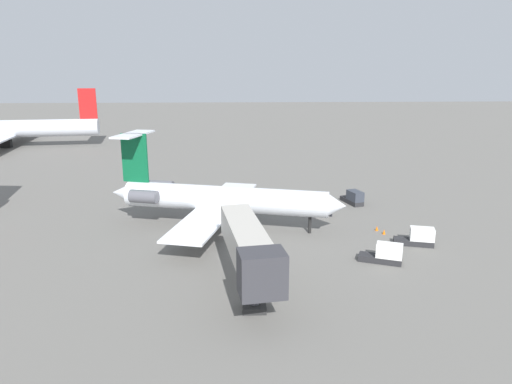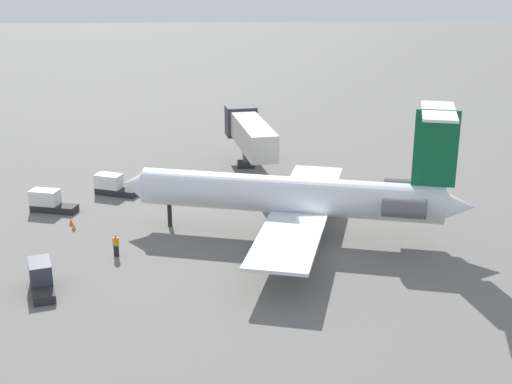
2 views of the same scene
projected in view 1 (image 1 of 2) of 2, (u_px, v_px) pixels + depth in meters
ground_plane at (211, 219)px, 57.86m from camera, size 400.00×400.00×0.10m
regional_jet at (218, 198)px, 53.96m from camera, size 23.95×27.55×10.62m
jet_bridge at (250, 250)px, 36.67m from camera, size 14.03×4.87×5.90m
ground_crew_marshaller at (331, 210)px, 58.33m from camera, size 0.46×0.47×1.69m
baggage_tug_lead at (354, 198)px, 63.67m from camera, size 4.24×2.53×1.90m
baggage_tug_trailing at (418, 237)px, 48.90m from camera, size 2.41×4.23×1.90m
baggage_tug_spare at (385, 254)px, 44.51m from camera, size 2.80×4.23×1.90m
traffic_cone_near at (377, 228)px, 53.38m from camera, size 0.36×0.36×0.55m
traffic_cone_mid at (384, 232)px, 52.24m from camera, size 0.36×0.36×0.55m
parked_airliner_centre at (4, 129)px, 107.72m from camera, size 35.94×42.41×13.35m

